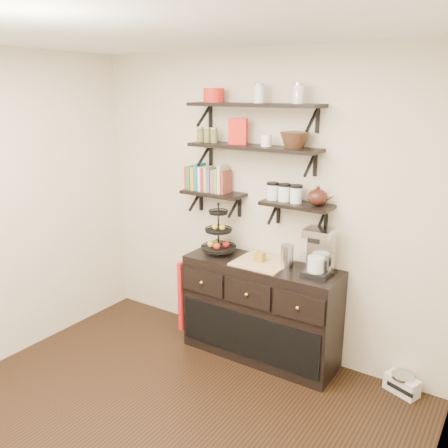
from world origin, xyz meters
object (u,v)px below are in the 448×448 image
fruit_stand (219,237)px  radio (402,384)px  sideboard (261,310)px  coffee_maker (319,253)px

fruit_stand → radio: size_ratio=1.57×
radio → sideboard: bearing=-153.3°
coffee_maker → radio: (0.72, 0.10, -1.01)m
radio → coffee_maker: bearing=-151.2°
fruit_stand → radio: 1.95m
coffee_maker → radio: size_ratio=1.34×
sideboard → fruit_stand: bearing=179.6°
sideboard → radio: sideboard is taller
fruit_stand → radio: (1.68, 0.13, -0.98)m
coffee_maker → radio: coffee_maker is taller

